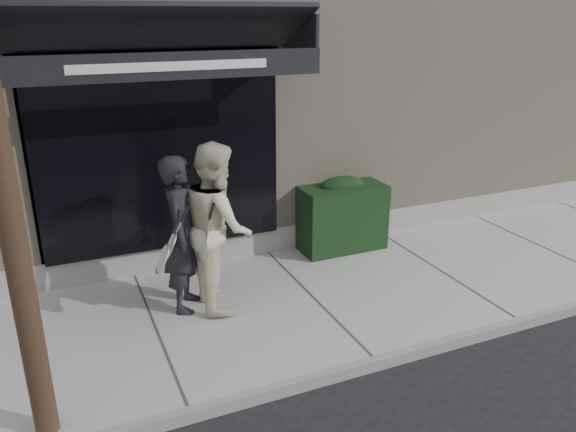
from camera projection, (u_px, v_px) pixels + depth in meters
name	position (u px, v px, depth m)	size (l,w,h in m)	color
ground	(311.00, 303.00, 7.29)	(80.00, 80.00, 0.00)	black
sidewalk	(311.00, 299.00, 7.27)	(20.00, 3.00, 0.12)	#A0A09B
curb	(375.00, 363.00, 5.93)	(20.00, 0.10, 0.14)	gray
building_facade	(198.00, 58.00, 10.61)	(14.30, 8.04, 5.64)	tan
hedge	(341.00, 214.00, 8.55)	(1.30, 0.70, 1.14)	black
pedestrian_front	(183.00, 234.00, 6.66)	(0.78, 0.94, 1.92)	black
pedestrian_back	(217.00, 226.00, 6.74)	(0.85, 1.05, 2.05)	beige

